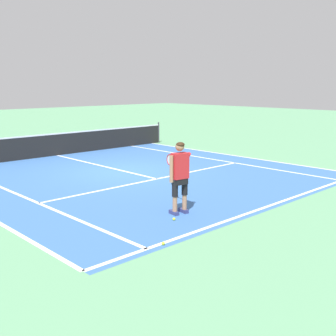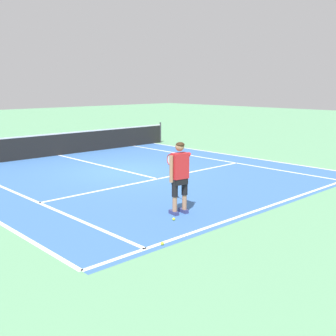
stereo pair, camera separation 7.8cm
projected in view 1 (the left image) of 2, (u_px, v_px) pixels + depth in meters
The scene contains 12 objects.
ground_plane at pixel (124, 171), 14.81m from camera, with size 80.00×80.00×0.00m, color #609E70.
court_inner_surface at pixel (136, 174), 14.37m from camera, with size 10.98×11.05×0.00m, color #3866A8.
line_baseline at pixel (270, 206), 10.59m from camera, with size 10.98×0.10×0.01m, color white.
line_service at pixel (157, 179), 13.60m from camera, with size 8.23×0.10×0.01m, color white.
line_centre_service at pixel (100, 165), 15.87m from camera, with size 0.10×6.40×0.01m, color white.
line_singles_left at pixel (20, 195), 11.57m from camera, with size 0.10×10.65×0.01m, color white.
line_singles_right at pixel (214, 159), 17.16m from camera, with size 0.10×10.65×0.01m, color white.
line_doubles_right at pixel (234, 156), 18.09m from camera, with size 0.10×10.65×0.01m, color white.
tennis_net at pixel (57, 144), 18.04m from camera, with size 11.96×0.08×1.07m.
tennis_player at pixel (179, 173), 9.76m from camera, with size 0.77×1.08×1.71m.
tennis_ball_near_feet at pixel (174, 219), 9.44m from camera, with size 0.07×0.07×0.07m, color #CCE02D.
tennis_ball_by_baseline at pixel (163, 243), 7.99m from camera, with size 0.07×0.07×0.07m, color #CCE02D.
Camera 1 is at (-8.91, -11.54, 3.00)m, focal length 44.90 mm.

